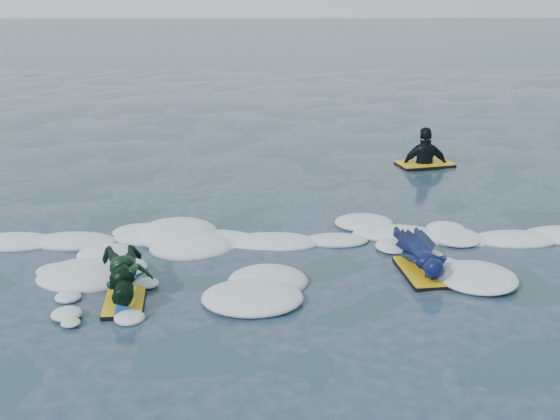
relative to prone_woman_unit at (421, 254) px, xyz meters
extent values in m
plane|color=#172F39|center=(-1.97, -0.42, -0.20)|extent=(120.00, 120.00, 0.00)
cube|color=black|center=(0.00, -0.22, -0.16)|extent=(0.67, 1.06, 0.05)
cube|color=yellow|center=(0.00, -0.22, -0.13)|extent=(0.64, 1.04, 0.02)
imported|color=#0C1557|center=(0.00, 0.03, 0.02)|extent=(0.63, 1.53, 0.36)
cube|color=black|center=(-3.58, -0.99, -0.17)|extent=(0.54, 0.87, 0.04)
cube|color=yellow|center=(-3.58, -0.99, -0.14)|extent=(0.52, 0.85, 0.01)
cube|color=blue|center=(-3.58, -0.99, -0.13)|extent=(0.23, 0.80, 0.00)
imported|color=#0D321A|center=(-3.58, -0.79, 0.06)|extent=(0.82, 1.33, 0.47)
cube|color=black|center=(1.12, 5.10, -0.16)|extent=(1.21, 0.86, 0.05)
cube|color=yellow|center=(1.12, 5.10, -0.12)|extent=(1.18, 0.83, 0.02)
imported|color=black|center=(1.12, 5.10, -0.23)|extent=(0.96, 0.40, 1.63)
camera|label=1|loc=(-1.89, -8.25, 3.32)|focal=45.00mm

